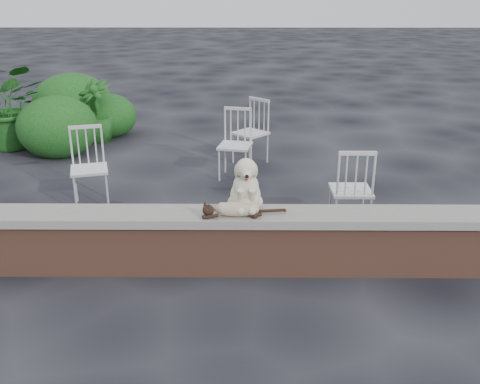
{
  "coord_description": "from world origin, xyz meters",
  "views": [
    {
      "loc": [
        0.44,
        -4.45,
        2.5
      ],
      "look_at": [
        0.41,
        0.2,
        0.7
      ],
      "focal_mm": 40.45,
      "sensor_mm": 36.0,
      "label": 1
    }
  ],
  "objects_px": {
    "chair_d": "(250,132)",
    "potted_plant_b": "(96,111)",
    "cat": "(236,208)",
    "chair_b": "(235,145)",
    "chair_a": "(89,168)",
    "dog": "(246,182)",
    "chair_c": "(351,189)",
    "potted_plant_a": "(11,106)"
  },
  "relations": [
    {
      "from": "cat",
      "to": "chair_c",
      "type": "distance_m",
      "value": 1.56
    },
    {
      "from": "chair_d",
      "to": "potted_plant_b",
      "type": "xyz_separation_m",
      "value": [
        -2.56,
        1.15,
        0.05
      ]
    },
    {
      "from": "dog",
      "to": "potted_plant_b",
      "type": "distance_m",
      "value": 4.99
    },
    {
      "from": "cat",
      "to": "chair_b",
      "type": "height_order",
      "value": "chair_b"
    },
    {
      "from": "chair_d",
      "to": "potted_plant_a",
      "type": "xyz_separation_m",
      "value": [
        -3.8,
        0.78,
        0.22
      ]
    },
    {
      "from": "chair_d",
      "to": "potted_plant_b",
      "type": "distance_m",
      "value": 2.8
    },
    {
      "from": "chair_c",
      "to": "potted_plant_a",
      "type": "height_order",
      "value": "potted_plant_a"
    },
    {
      "from": "dog",
      "to": "chair_b",
      "type": "bearing_deg",
      "value": 90.63
    },
    {
      "from": "dog",
      "to": "potted_plant_b",
      "type": "xyz_separation_m",
      "value": [
        -2.48,
        4.32,
        -0.33
      ]
    },
    {
      "from": "chair_a",
      "to": "chair_c",
      "type": "distance_m",
      "value": 3.03
    },
    {
      "from": "chair_a",
      "to": "chair_d",
      "type": "height_order",
      "value": "same"
    },
    {
      "from": "chair_a",
      "to": "potted_plant_a",
      "type": "bearing_deg",
      "value": 111.75
    },
    {
      "from": "chair_b",
      "to": "chair_a",
      "type": "height_order",
      "value": "same"
    },
    {
      "from": "chair_b",
      "to": "chair_a",
      "type": "bearing_deg",
      "value": -138.23
    },
    {
      "from": "chair_d",
      "to": "potted_plant_b",
      "type": "bearing_deg",
      "value": -161.22
    },
    {
      "from": "dog",
      "to": "cat",
      "type": "distance_m",
      "value": 0.25
    },
    {
      "from": "cat",
      "to": "chair_b",
      "type": "bearing_deg",
      "value": 88.73
    },
    {
      "from": "dog",
      "to": "chair_b",
      "type": "xyz_separation_m",
      "value": [
        -0.13,
        2.5,
        -0.37
      ]
    },
    {
      "from": "chair_c",
      "to": "chair_b",
      "type": "bearing_deg",
      "value": -53.1
    },
    {
      "from": "chair_a",
      "to": "chair_b",
      "type": "bearing_deg",
      "value": 14.86
    },
    {
      "from": "chair_b",
      "to": "potted_plant_b",
      "type": "distance_m",
      "value": 2.96
    },
    {
      "from": "chair_b",
      "to": "potted_plant_a",
      "type": "xyz_separation_m",
      "value": [
        -3.58,
        1.45,
        0.22
      ]
    },
    {
      "from": "chair_a",
      "to": "chair_c",
      "type": "bearing_deg",
      "value": -28.43
    },
    {
      "from": "potted_plant_a",
      "to": "cat",
      "type": "bearing_deg",
      "value": -48.4
    },
    {
      "from": "potted_plant_b",
      "to": "potted_plant_a",
      "type": "bearing_deg",
      "value": -163.38
    },
    {
      "from": "chair_c",
      "to": "potted_plant_b",
      "type": "height_order",
      "value": "potted_plant_b"
    },
    {
      "from": "cat",
      "to": "potted_plant_a",
      "type": "bearing_deg",
      "value": 129.17
    },
    {
      "from": "chair_d",
      "to": "chair_b",
      "type": "bearing_deg",
      "value": -64.87
    },
    {
      "from": "potted_plant_a",
      "to": "chair_c",
      "type": "bearing_deg",
      "value": -32.82
    },
    {
      "from": "dog",
      "to": "potted_plant_a",
      "type": "relative_size",
      "value": 0.38
    },
    {
      "from": "chair_a",
      "to": "chair_c",
      "type": "relative_size",
      "value": 1.0
    },
    {
      "from": "dog",
      "to": "cat",
      "type": "height_order",
      "value": "dog"
    },
    {
      "from": "chair_d",
      "to": "chair_a",
      "type": "bearing_deg",
      "value": -95.92
    },
    {
      "from": "cat",
      "to": "potted_plant_b",
      "type": "distance_m",
      "value": 5.07
    },
    {
      "from": "cat",
      "to": "chair_d",
      "type": "relative_size",
      "value": 0.94
    },
    {
      "from": "dog",
      "to": "chair_d",
      "type": "distance_m",
      "value": 3.19
    },
    {
      "from": "dog",
      "to": "chair_c",
      "type": "distance_m",
      "value": 1.44
    },
    {
      "from": "chair_d",
      "to": "potted_plant_a",
      "type": "distance_m",
      "value": 3.88
    },
    {
      "from": "chair_d",
      "to": "potted_plant_a",
      "type": "bearing_deg",
      "value": -148.58
    },
    {
      "from": "dog",
      "to": "chair_c",
      "type": "bearing_deg",
      "value": 33.96
    },
    {
      "from": "chair_a",
      "to": "potted_plant_a",
      "type": "xyz_separation_m",
      "value": [
        -1.88,
        2.45,
        0.22
      ]
    },
    {
      "from": "dog",
      "to": "chair_b",
      "type": "relative_size",
      "value": 0.56
    }
  ]
}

